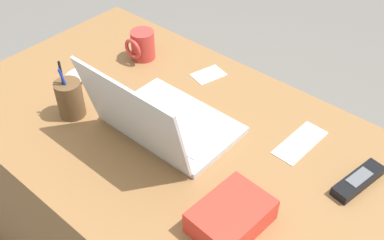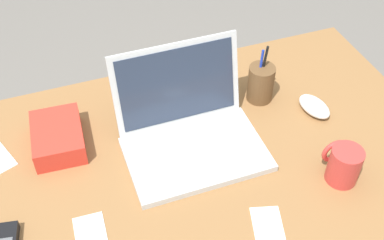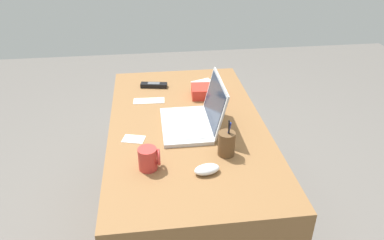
% 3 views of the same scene
% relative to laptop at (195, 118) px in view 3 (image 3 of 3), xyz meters
% --- Properties ---
extents(ground_plane, '(6.00, 6.00, 0.00)m').
position_rel_laptop_xyz_m(ground_plane, '(-0.03, -0.04, -0.76)').
color(ground_plane, slate).
extents(desk, '(1.35, 0.76, 0.71)m').
position_rel_laptop_xyz_m(desk, '(-0.03, -0.04, -0.40)').
color(desk, olive).
rests_on(desk, ground).
extents(laptop, '(0.35, 0.29, 0.24)m').
position_rel_laptop_xyz_m(laptop, '(0.00, 0.00, 0.00)').
color(laptop, silver).
rests_on(laptop, desk).
extents(computer_mouse, '(0.08, 0.12, 0.04)m').
position_rel_laptop_xyz_m(computer_mouse, '(0.36, -0.00, -0.03)').
color(computer_mouse, white).
rests_on(computer_mouse, desk).
extents(coffee_mug_white, '(0.08, 0.09, 0.10)m').
position_rel_laptop_xyz_m(coffee_mug_white, '(0.31, -0.23, -0.00)').
color(coffee_mug_white, '#C63833').
rests_on(coffee_mug_white, desk).
extents(cordless_phone, '(0.07, 0.16, 0.03)m').
position_rel_laptop_xyz_m(cordless_phone, '(-0.48, -0.18, -0.04)').
color(cordless_phone, black).
rests_on(cordless_phone, desk).
extents(pen_holder, '(0.07, 0.07, 0.17)m').
position_rel_laptop_xyz_m(pen_holder, '(0.25, 0.10, 0.01)').
color(pen_holder, brown).
rests_on(pen_holder, desk).
extents(snack_bag, '(0.14, 0.18, 0.06)m').
position_rel_laptop_xyz_m(snack_bag, '(-0.32, 0.11, -0.02)').
color(snack_bag, red).
rests_on(snack_bag, desk).
extents(paper_note_near_laptop, '(0.08, 0.17, 0.00)m').
position_rel_laptop_xyz_m(paper_note_near_laptop, '(-0.30, -0.22, -0.05)').
color(paper_note_near_laptop, white).
rests_on(paper_note_near_laptop, desk).
extents(paper_note_left, '(0.09, 0.11, 0.00)m').
position_rel_laptop_xyz_m(paper_note_left, '(0.08, -0.30, -0.05)').
color(paper_note_left, white).
rests_on(paper_note_left, desk).
extents(paper_note_right, '(0.14, 0.15, 0.00)m').
position_rel_laptop_xyz_m(paper_note_right, '(-0.50, 0.12, -0.05)').
color(paper_note_right, white).
rests_on(paper_note_right, desk).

